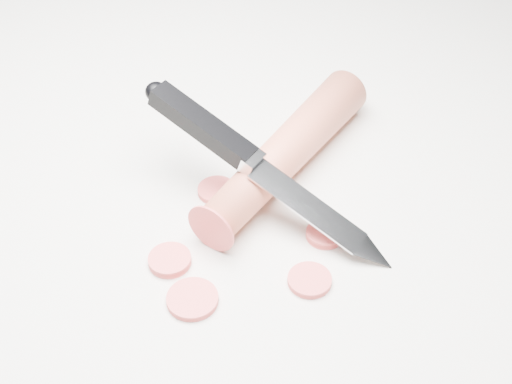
# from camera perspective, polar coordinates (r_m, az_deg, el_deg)

# --- Properties ---
(ground) EXTENTS (2.40, 2.40, 0.00)m
(ground) POSITION_cam_1_polar(r_m,az_deg,el_deg) (0.62, -1.73, -0.15)
(ground) COLOR white
(ground) RESTS_ON ground
(carrot) EXTENTS (0.13, 0.22, 0.04)m
(carrot) POSITION_cam_1_polar(r_m,az_deg,el_deg) (0.63, 2.41, 3.21)
(carrot) COLOR #DA5E43
(carrot) RESTS_ON ground
(carrot_slice_0) EXTENTS (0.04, 0.04, 0.01)m
(carrot_slice_0) POSITION_cam_1_polar(r_m,az_deg,el_deg) (0.54, -5.11, -8.53)
(carrot_slice_0) COLOR #EB4848
(carrot_slice_0) RESTS_ON ground
(carrot_slice_1) EXTENTS (0.03, 0.03, 0.01)m
(carrot_slice_1) POSITION_cam_1_polar(r_m,az_deg,el_deg) (0.58, 5.52, -3.35)
(carrot_slice_1) COLOR #EB4848
(carrot_slice_1) RESTS_ON ground
(carrot_slice_2) EXTENTS (0.03, 0.03, 0.01)m
(carrot_slice_2) POSITION_cam_1_polar(r_m,az_deg,el_deg) (0.55, 4.31, -7.04)
(carrot_slice_2) COLOR #EB4848
(carrot_slice_2) RESTS_ON ground
(carrot_slice_3) EXTENTS (0.03, 0.03, 0.01)m
(carrot_slice_3) POSITION_cam_1_polar(r_m,az_deg,el_deg) (0.56, -6.92, -5.43)
(carrot_slice_3) COLOR #EB4848
(carrot_slice_3) RESTS_ON ground
(carrot_slice_4) EXTENTS (0.03, 0.03, 0.01)m
(carrot_slice_4) POSITION_cam_1_polar(r_m,az_deg,el_deg) (0.62, -3.15, 0.13)
(carrot_slice_4) COLOR #EB4848
(carrot_slice_4) RESTS_ON ground
(kitchen_knife) EXTENTS (0.23, 0.13, 0.09)m
(kitchen_knife) POSITION_cam_1_polar(r_m,az_deg,el_deg) (0.58, 0.82, 1.84)
(kitchen_knife) COLOR silver
(kitchen_knife) RESTS_ON ground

